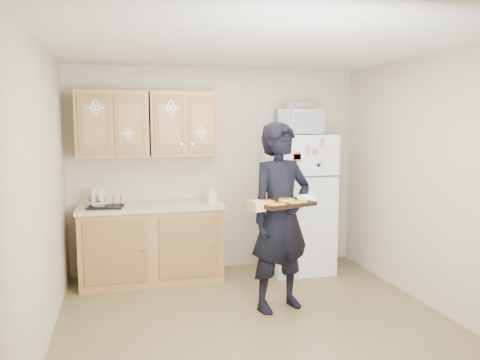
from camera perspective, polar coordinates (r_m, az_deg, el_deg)
name	(u,v)px	position (r m, az deg, el deg)	size (l,w,h in m)	color
floor	(257,324)	(4.50, 2.14, -17.18)	(3.60, 3.60, 0.00)	brown
ceiling	(259,45)	(4.15, 2.31, 16.11)	(3.60, 3.60, 0.00)	silver
wall_back	(217,170)	(5.88, -2.82, 1.22)	(3.60, 0.04, 2.50)	#BEB29A
wall_front	(358,238)	(2.51, 14.22, -6.92)	(3.60, 0.04, 2.50)	#BEB29A
wall_left	(40,198)	(4.02, -23.18, -2.04)	(0.04, 3.60, 2.50)	#BEB29A
wall_right	(434,183)	(4.97, 22.53, -0.38)	(0.04, 3.60, 2.50)	#BEB29A
refrigerator	(298,203)	(5.85, 7.10, -2.80)	(0.75, 0.70, 1.70)	white
base_cabinet	(152,244)	(5.60, -10.72, -7.72)	(1.60, 0.60, 0.86)	olive
countertop	(151,206)	(5.50, -10.83, -3.18)	(1.64, 0.64, 0.04)	#BBA690
upper_cab_left	(112,124)	(5.54, -15.30, 6.59)	(0.80, 0.33, 0.75)	olive
upper_cab_right	(184,124)	(5.59, -6.82, 6.79)	(0.80, 0.33, 0.75)	olive
cereal_box	(327,249)	(6.42, 10.54, -8.30)	(0.20, 0.07, 0.32)	#D7C24C
person	(281,217)	(4.60, 4.98, -4.55)	(0.67, 0.44, 1.85)	black
baking_tray	(282,204)	(4.27, 5.18, -2.93)	(0.50, 0.37, 0.04)	black
pizza_front_left	(277,205)	(4.13, 4.57, -3.00)	(0.17, 0.17, 0.02)	orange
pizza_front_right	(298,202)	(4.27, 7.12, -2.70)	(0.17, 0.17, 0.02)	orange
pizza_back_left	(266,202)	(4.26, 3.24, -2.67)	(0.17, 0.17, 0.02)	orange
pizza_back_right	(287,200)	(4.40, 5.76, -2.39)	(0.17, 0.17, 0.02)	orange
microwave	(299,122)	(5.71, 7.23, 7.04)	(0.54, 0.37, 0.30)	white
foil_pan	(299,106)	(5.75, 7.21, 8.90)	(0.35, 0.24, 0.07)	#B9BBC1
dish_rack	(105,201)	(5.42, -16.09, -2.47)	(0.38, 0.28, 0.15)	black
bowl	(99,204)	(5.43, -16.83, -2.78)	(0.24, 0.24, 0.06)	silver
soap_bottle	(211,195)	(5.46, -3.56, -1.82)	(0.09, 0.10, 0.21)	white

